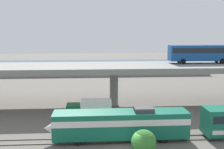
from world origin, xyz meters
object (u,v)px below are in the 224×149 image
object	(u,v)px
parked_car_2	(177,66)
parked_car_3	(121,68)
parked_car_5	(101,67)
service_truck_west	(91,109)
parked_car_6	(20,67)
transit_bus_on_overpass	(201,52)
parked_car_0	(66,67)
parked_car_4	(160,65)
parked_car_1	(37,67)
train_locomotive	(114,123)

from	to	relation	value
parked_car_2	parked_car_3	distance (m)	18.08
parked_car_5	service_truck_west	bearing A→B (deg)	86.15
service_truck_west	parked_car_6	distance (m)	48.61
transit_bus_on_overpass	parked_car_0	bearing A→B (deg)	131.37
transit_bus_on_overpass	parked_car_4	size ratio (longest dim) A/B	2.69
transit_bus_on_overpass	parked_car_0	size ratio (longest dim) A/B	2.89
parked_car_2	parked_car_3	world-z (taller)	same
parked_car_1	transit_bus_on_overpass	bearing A→B (deg)	-41.84
service_truck_west	parked_car_2	bearing A→B (deg)	-122.24
parked_car_4	parked_car_6	distance (m)	43.69
service_truck_west	train_locomotive	bearing A→B (deg)	110.35
parked_car_5	parked_car_6	size ratio (longest dim) A/B	1.05
transit_bus_on_overpass	parked_car_1	world-z (taller)	transit_bus_on_overpass
parked_car_0	parked_car_1	xyz separation A→B (m)	(-9.02, 1.20, 0.00)
parked_car_4	parked_car_3	bearing A→B (deg)	-161.56
train_locomotive	transit_bus_on_overpass	size ratio (longest dim) A/B	1.48
transit_bus_on_overpass	parked_car_0	distance (m)	43.91
parked_car_0	parked_car_2	world-z (taller)	same
parked_car_5	parked_car_6	world-z (taller)	same
parked_car_2	parked_car_4	distance (m)	5.45
train_locomotive	parked_car_1	xyz separation A→B (m)	(-19.96, 51.38, 0.13)
parked_car_3	parked_car_6	bearing A→B (deg)	174.25
service_truck_west	parked_car_0	world-z (taller)	parked_car_0
parked_car_1	parked_car_5	size ratio (longest dim) A/B	0.99
service_truck_west	parked_car_4	bearing A→B (deg)	-115.96
service_truck_west	parked_car_4	xyz separation A→B (m)	(21.76, 44.69, 0.68)
transit_bus_on_overpass	parked_car_5	distance (m)	37.99
parked_car_2	parked_car_6	distance (m)	48.53
parked_car_1	parked_car_5	distance (m)	19.81
service_truck_west	parked_car_3	size ratio (longest dim) A/B	1.56
service_truck_west	parked_car_0	distance (m)	42.79
train_locomotive	parked_car_1	world-z (taller)	train_locomotive
transit_bus_on_overpass	parked_car_0	world-z (taller)	transit_bus_on_overpass
parked_car_1	parked_car_4	bearing A→B (deg)	2.14
parked_car_0	parked_car_5	distance (m)	10.77
transit_bus_on_overpass	parked_car_3	bearing A→B (deg)	111.46
parked_car_0	parked_car_6	distance (m)	14.05
parked_car_2	parked_car_6	size ratio (longest dim) A/B	1.09
parked_car_0	parked_car_2	xyz separation A→B (m)	(34.53, 0.13, 0.00)
parked_car_5	parked_car_6	xyz separation A→B (m)	(-24.76, 1.09, -0.00)
service_truck_west	parked_car_2	size ratio (longest dim) A/B	1.54
parked_car_5	parked_car_6	distance (m)	24.78
train_locomotive	transit_bus_on_overpass	bearing A→B (deg)	-135.05
transit_bus_on_overpass	service_truck_west	size ratio (longest dim) A/B	1.76
transit_bus_on_overpass	parked_car_2	distance (m)	33.93
parked_car_2	parked_car_4	world-z (taller)	same
train_locomotive	parked_car_2	bearing A→B (deg)	-115.12
parked_car_0	parked_car_2	distance (m)	34.53
parked_car_2	parked_car_4	size ratio (longest dim) A/B	0.99
transit_bus_on_overpass	parked_car_6	size ratio (longest dim) A/B	2.97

